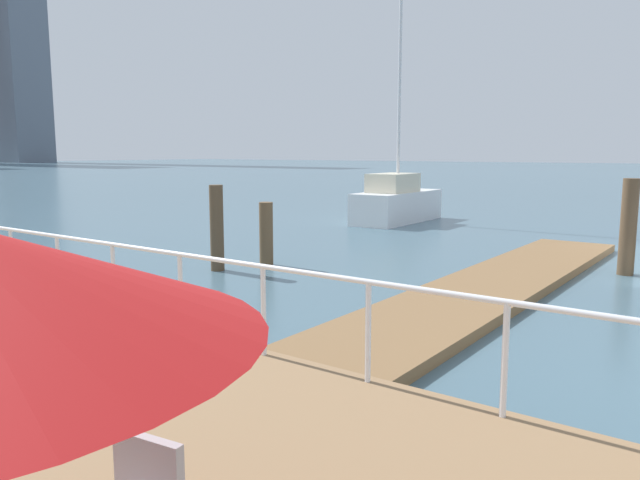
{
  "coord_description": "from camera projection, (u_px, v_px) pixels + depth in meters",
  "views": [
    {
      "loc": [
        -8.28,
        2.25,
        2.75
      ],
      "look_at": [
        -0.43,
        7.97,
        1.34
      ],
      "focal_mm": 34.15,
      "sensor_mm": 36.0,
      "label": 1
    }
  ],
  "objects": [
    {
      "name": "moored_boat_3",
      "position": [
        397.0,
        201.0,
        23.88
      ],
      "size": [
        4.75,
        1.8,
        9.73
      ],
      "color": "white",
      "rests_on": "ground_plane"
    },
    {
      "name": "dock_piling_2",
      "position": [
        266.0,
        234.0,
        14.77
      ],
      "size": [
        0.33,
        0.33,
        1.54
      ],
      "primitive_type": "cylinder",
      "color": "brown",
      "rests_on": "ground_plane"
    },
    {
      "name": "dock_piling_0",
      "position": [
        628.0,
        227.0,
        13.56
      ],
      "size": [
        0.35,
        0.35,
        2.16
      ],
      "primitive_type": "cylinder",
      "color": "brown",
      "rests_on": "ground_plane"
    },
    {
      "name": "boardwalk_railing",
      "position": [
        263.0,
        286.0,
        6.98
      ],
      "size": [
        0.06,
        25.56,
        1.08
      ],
      "color": "white",
      "rests_on": "boardwalk"
    },
    {
      "name": "floating_dock",
      "position": [
        491.0,
        287.0,
        12.08
      ],
      "size": [
        13.56,
        2.0,
        0.18
      ],
      "primitive_type": "cube",
      "color": "olive",
      "rests_on": "ground_plane"
    },
    {
      "name": "dock_piling_5",
      "position": [
        217.0,
        228.0,
        14.06
      ],
      "size": [
        0.32,
        0.32,
        1.99
      ],
      "primitive_type": "cylinder",
      "color": "brown",
      "rests_on": "ground_plane"
    }
  ]
}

